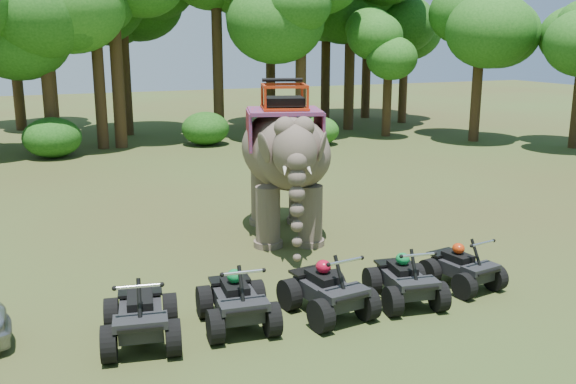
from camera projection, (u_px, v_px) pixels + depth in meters
name	position (u px, v px, depth m)	size (l,w,h in m)	color
ground	(308.00, 284.00, 14.58)	(110.00, 110.00, 0.00)	#47381E
elephant	(285.00, 159.00, 17.84)	(2.27, 5.16, 4.34)	brown
atv_0	(140.00, 308.00, 11.65)	(1.36, 1.87, 1.38)	black
atv_1	(237.00, 293.00, 12.35)	(1.34, 1.83, 1.36)	black
atv_2	(328.00, 283.00, 12.86)	(1.34, 1.84, 1.37)	black
atv_3	(405.00, 274.00, 13.46)	(1.27, 1.74, 1.29)	black
atv_4	(463.00, 261.00, 14.32)	(1.19, 1.63, 1.21)	black
tree_0	(124.00, 52.00, 35.88)	(6.51, 6.51, 9.30)	#195114
tree_1	(217.00, 53.00, 35.32)	(6.51, 6.51, 9.29)	#195114
tree_2	(301.00, 54.00, 33.64)	(6.44, 6.44, 9.20)	#195114
tree_3	(388.00, 78.00, 35.76)	(4.60, 4.60, 6.57)	#195114
tree_4	(478.00, 66.00, 33.83)	(5.61, 5.61, 8.01)	#195114
tree_27	(50.00, 68.00, 30.39)	(5.65, 5.65, 8.08)	#195114
tree_28	(98.00, 60.00, 31.38)	(6.14, 6.14, 8.77)	#195114
tree_29	(13.00, 39.00, 37.69)	(7.55, 7.55, 10.78)	#195114
tree_30	(404.00, 60.00, 41.32)	(5.67, 5.67, 8.10)	#195114
tree_31	(326.00, 42.00, 42.19)	(7.20, 7.20, 10.28)	#195114
tree_33	(350.00, 42.00, 37.97)	(7.24, 7.24, 10.34)	#195114
tree_34	(367.00, 43.00, 43.65)	(7.13, 7.13, 10.19)	#195114
tree_36	(270.00, 42.00, 41.13)	(7.26, 7.26, 10.37)	#195114
tree_37	(115.00, 42.00, 31.47)	(7.32, 7.32, 10.46)	#195114
tree_39	(46.00, 62.00, 29.92)	(6.10, 6.10, 8.71)	#195114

